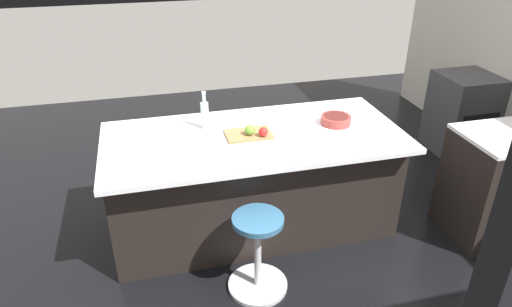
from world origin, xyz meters
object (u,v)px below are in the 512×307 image
object	(u,v)px
kitchen_island	(253,181)
water_bottle	(205,114)
fruit_bowl	(336,119)
stool_by_window	(258,256)
oven_range	(462,114)
cutting_board	(249,134)
apple_red	(263,132)
apple_green	(250,130)

from	to	relation	value
kitchen_island	water_bottle	bearing A→B (deg)	-26.70
water_bottle	fruit_bowl	world-z (taller)	water_bottle
stool_by_window	fruit_bowl	size ratio (longest dim) A/B	2.53
oven_range	cutting_board	size ratio (longest dim) A/B	2.49
oven_range	cutting_board	xyz separation A→B (m)	(2.68, 0.89, 0.48)
oven_range	apple_red	bearing A→B (deg)	20.58
apple_red	water_bottle	distance (m)	0.51
fruit_bowl	apple_green	bearing A→B (deg)	5.08
water_bottle	kitchen_island	bearing A→B (deg)	153.30
oven_range	apple_red	xyz separation A→B (m)	(2.58, 0.97, 0.52)
kitchen_island	fruit_bowl	distance (m)	0.86
fruit_bowl	apple_red	bearing A→B (deg)	10.06
fruit_bowl	kitchen_island	bearing A→B (deg)	-0.27
oven_range	water_bottle	world-z (taller)	water_bottle
stool_by_window	apple_green	bearing A→B (deg)	-99.12
oven_range	stool_by_window	bearing A→B (deg)	29.54
cutting_board	apple_green	world-z (taller)	apple_green
apple_green	stool_by_window	bearing A→B (deg)	80.88
water_bottle	cutting_board	bearing A→B (deg)	144.86
kitchen_island	cutting_board	xyz separation A→B (m)	(0.04, 0.04, 0.46)
apple_green	apple_red	size ratio (longest dim) A/B	1.13
apple_red	water_bottle	world-z (taller)	water_bottle
cutting_board	water_bottle	bearing A→B (deg)	-35.14
stool_by_window	kitchen_island	bearing A→B (deg)	-101.39
kitchen_island	water_bottle	xyz separation A→B (m)	(0.35, -0.18, 0.57)
apple_red	apple_green	bearing A→B (deg)	-27.96
kitchen_island	cutting_board	size ratio (longest dim) A/B	6.53
cutting_board	kitchen_island	bearing A→B (deg)	-138.48
oven_range	apple_green	xyz separation A→B (m)	(2.68, 0.92, 0.53)
apple_red	water_bottle	xyz separation A→B (m)	(0.40, -0.30, 0.07)
stool_by_window	apple_red	size ratio (longest dim) A/B	8.66
stool_by_window	apple_green	size ratio (longest dim) A/B	7.68
kitchen_island	fruit_bowl	bearing A→B (deg)	179.73
kitchen_island	stool_by_window	xyz separation A→B (m)	(0.15, 0.72, -0.17)
water_bottle	fruit_bowl	bearing A→B (deg)	170.29
water_bottle	fruit_bowl	distance (m)	1.07
oven_range	fruit_bowl	world-z (taller)	fruit_bowl
kitchen_island	water_bottle	world-z (taller)	water_bottle
stool_by_window	apple_green	world-z (taller)	apple_green
oven_range	kitchen_island	xyz separation A→B (m)	(2.64, 0.85, 0.01)
apple_green	fruit_bowl	world-z (taller)	apple_green
stool_by_window	fruit_bowl	world-z (taller)	fruit_bowl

